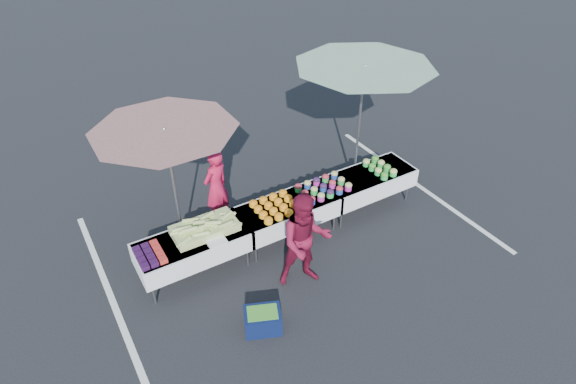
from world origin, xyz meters
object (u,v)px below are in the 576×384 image
table_left (193,246)px  umbrella_left (166,140)px  storage_bin (263,320)px  customer (305,241)px  table_right (368,181)px  umbrella_right (364,77)px  vendor (216,187)px  table_center (288,211)px

table_left → umbrella_left: umbrella_left is taller
table_left → storage_bin: size_ratio=2.85×
storage_bin → table_left: bearing=126.9°
table_left → customer: 1.84m
table_right → umbrella_right: umbrella_right is taller
table_right → umbrella_right: bearing=72.0°
umbrella_right → customer: bearing=-143.3°
vendor → table_right: bearing=134.9°
vendor → storage_bin: (-0.51, -2.67, -0.59)m
customer → table_center: bearing=92.1°
customer → umbrella_left: 2.68m
umbrella_right → storage_bin: umbrella_right is taller
vendor → customer: 2.23m
vendor → umbrella_right: umbrella_right is taller
table_left → vendor: vendor is taller
umbrella_left → umbrella_right: bearing=-2.0°
table_center → umbrella_left: umbrella_left is taller
umbrella_left → table_center: bearing=-24.8°
table_center → table_right: 1.80m
table_center → table_right: bearing=0.0°
table_right → vendor: size_ratio=1.20×
table_right → umbrella_right: (0.22, 0.67, 1.84)m
table_left → storage_bin: bearing=-76.0°
customer → storage_bin: size_ratio=2.62×
table_right → customer: (-2.14, -1.08, 0.27)m
table_right → storage_bin: (-3.20, -1.60, -0.40)m
vendor → storage_bin: size_ratio=2.37×
storage_bin → table_right: bearing=49.5°
table_center → umbrella_right: (2.02, 0.67, 1.84)m
umbrella_left → umbrella_right: (3.75, -0.13, 0.27)m
table_right → umbrella_left: 3.95m
table_right → umbrella_left: umbrella_left is taller
table_right → storage_bin: bearing=-153.4°
table_center → customer: customer is taller
table_left → table_center: (1.80, 0.00, 0.00)m
table_left → umbrella_left: size_ratio=0.61×
customer → umbrella_left: (-1.40, 1.88, 1.30)m
table_center → customer: size_ratio=1.09×
umbrella_right → umbrella_left: bearing=178.0°
customer → table_right: bearing=46.2°
umbrella_left → umbrella_right: size_ratio=1.06×
table_left → vendor: size_ratio=1.20×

